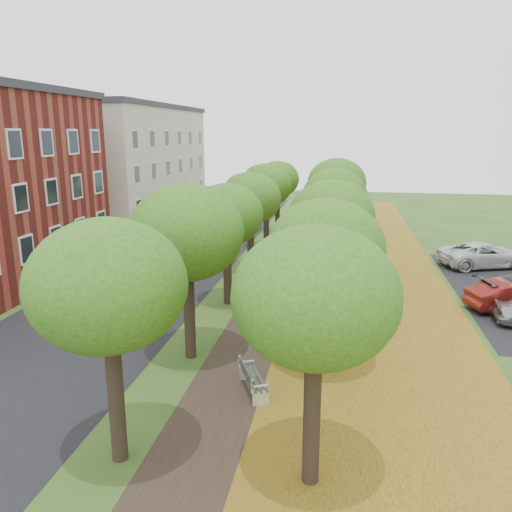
% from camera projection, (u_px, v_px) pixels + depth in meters
% --- Properties ---
extents(ground, '(120.00, 120.00, 0.00)m').
position_uv_depth(ground, '(204.00, 468.00, 12.29)').
color(ground, '#2D4C19').
rests_on(ground, ground).
extents(street_asphalt, '(8.00, 70.00, 0.01)m').
position_uv_depth(street_asphalt, '(148.00, 280.00, 27.89)').
color(street_asphalt, black).
rests_on(street_asphalt, ground).
extents(footpath, '(3.20, 70.00, 0.01)m').
position_uv_depth(footpath, '(281.00, 287.00, 26.62)').
color(footpath, black).
rests_on(footpath, ground).
extents(leaf_verge, '(7.50, 70.00, 0.01)m').
position_uv_depth(leaf_verge, '(377.00, 292.00, 25.78)').
color(leaf_verge, olive).
rests_on(leaf_verge, ground).
extents(tree_row_west, '(3.73, 33.73, 5.93)m').
position_uv_depth(tree_row_west, '(240.00, 206.00, 25.95)').
color(tree_row_west, black).
rests_on(tree_row_west, ground).
extents(tree_row_east, '(3.73, 33.73, 5.93)m').
position_uv_depth(tree_row_east, '(333.00, 208.00, 25.14)').
color(tree_row_east, black).
rests_on(tree_row_east, ground).
extents(building_cream, '(10.30, 20.30, 10.40)m').
position_uv_depth(building_cream, '(121.00, 164.00, 45.42)').
color(building_cream, beige).
rests_on(building_cream, ground).
extents(bench, '(1.26, 1.91, 0.88)m').
position_uv_depth(bench, '(252.00, 379.00, 15.77)').
color(bench, '#28322C').
rests_on(bench, ground).
extents(car_white, '(5.93, 4.11, 1.50)m').
position_uv_depth(car_white, '(484.00, 255.00, 30.45)').
color(car_white, silver).
rests_on(car_white, ground).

